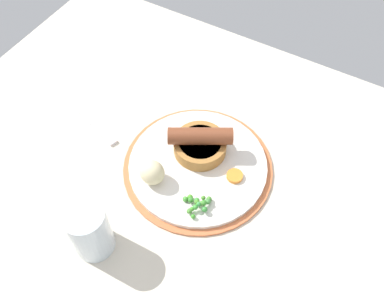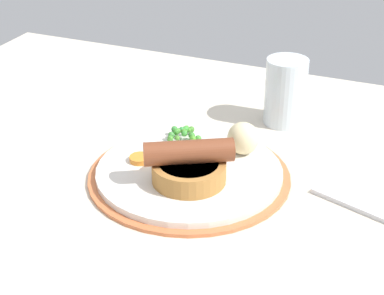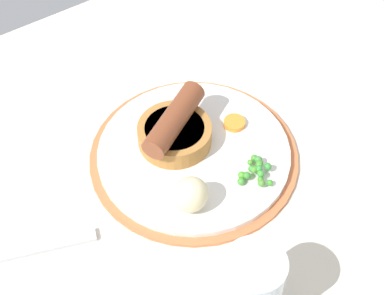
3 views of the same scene
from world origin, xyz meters
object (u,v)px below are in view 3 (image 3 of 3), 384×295
Objects in this scene: sausage_pudding at (175,130)px; potato_chunk_0 at (190,195)px; carrot_slice_0 at (234,123)px; drinking_glass at (252,288)px; dinner_plate at (194,155)px; fork at (20,251)px; pea_pile at (256,170)px.

sausage_pudding reaches higher than potato_chunk_0.
carrot_slice_0 is 0.27× the size of drinking_glass.
fork is (25.01, 0.45, -0.27)cm from dinner_plate.
drinking_glass is at bearing 149.17° from fork.
potato_chunk_0 reaches higher than carrot_slice_0.
fork is (19.78, -6.50, -3.45)cm from potato_chunk_0.
drinking_glass is at bearing 71.35° from dinner_plate.
drinking_glass is (7.23, 21.41, 4.75)cm from dinner_plate.
potato_chunk_0 reaches higher than fork.
sausage_pudding reaches higher than carrot_slice_0.
pea_pile is at bearing 119.31° from dinner_plate.
sausage_pudding is 3.98× the size of carrot_slice_0.
pea_pile is 30.18cm from fork.
dinner_plate is at bearing 82.54° from sausage_pudding.
dinner_plate is at bearing -108.65° from drinking_glass.
fork is (23.87, 3.26, -3.37)cm from sausage_pudding.
pea_pile is 0.48× the size of drinking_glass.
fork is at bearing -49.69° from drinking_glass.
pea_pile is 18.23cm from drinking_glass.
sausage_pudding is 11.77cm from pea_pile.
sausage_pudding is 0.65× the size of fork.
sausage_pudding is 10.58cm from potato_chunk_0.
potato_chunk_0 is (9.48, -0.62, 1.41)cm from pea_pile.
pea_pile is at bearing 71.00° from carrot_slice_0.
sausage_pudding is 25.03cm from drinking_glass.
carrot_slice_0 reaches higher than fork.
dinner_plate is at bearing 5.71° from carrot_slice_0.
fork is at bearing -21.81° from sausage_pudding.
potato_chunk_0 reaches higher than dinner_plate.
sausage_pudding reaches higher than pea_pile.
pea_pile is 1.75× the size of carrot_slice_0.
fork is at bearing -13.67° from pea_pile.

